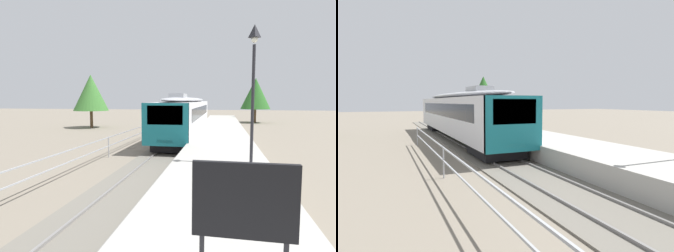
# 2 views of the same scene
# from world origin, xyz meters

# --- Properties ---
(ground_plane) EXTENTS (160.00, 160.00, 0.00)m
(ground_plane) POSITION_xyz_m (-3.00, 22.00, 0.00)
(ground_plane) COLOR slate
(track_rails) EXTENTS (3.20, 60.00, 0.14)m
(track_rails) POSITION_xyz_m (0.00, 22.00, 0.03)
(track_rails) COLOR #6B665B
(track_rails) RESTS_ON ground
(commuter_train) EXTENTS (2.82, 20.10, 3.74)m
(commuter_train) POSITION_xyz_m (0.00, 31.43, 2.15)
(commuter_train) COLOR silver
(commuter_train) RESTS_ON track_rails
(station_platform) EXTENTS (3.90, 60.00, 0.90)m
(station_platform) POSITION_xyz_m (3.25, 22.00, 0.45)
(station_platform) COLOR #A8A59E
(station_platform) RESTS_ON ground
(tree_behind_carpark) EXTENTS (4.32, 4.32, 6.65)m
(tree_behind_carpark) POSITION_xyz_m (8.11, 49.06, 4.34)
(tree_behind_carpark) COLOR brown
(tree_behind_carpark) RESTS_ON ground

